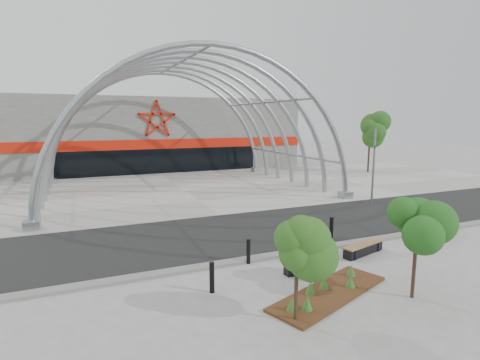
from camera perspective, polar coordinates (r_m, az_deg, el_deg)
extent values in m
plane|color=gray|center=(16.35, 5.61, -11.14)|extent=(140.00, 140.00, 0.00)
cube|color=black|center=(19.32, 0.59, -7.83)|extent=(140.00, 7.00, 0.02)
cube|color=#9B978D|center=(30.38, -8.53, -1.59)|extent=(60.00, 17.00, 0.04)
cube|color=slate|center=(16.12, 6.04, -11.22)|extent=(60.00, 0.50, 0.12)
cube|color=slate|center=(47.52, -14.18, 6.95)|extent=(34.00, 15.00, 8.00)
cube|color=black|center=(40.39, -12.37, 2.82)|extent=(22.00, 0.25, 2.60)
cube|color=red|center=(40.23, -12.45, 5.36)|extent=(34.00, 0.30, 1.00)
torus|color=#93999E|center=(23.36, -3.86, -4.85)|extent=(20.36, 0.36, 20.36)
torus|color=#93999E|center=(25.67, -5.70, -3.58)|extent=(20.36, 0.36, 20.36)
torus|color=#93999E|center=(28.02, -7.24, -2.52)|extent=(20.36, 0.36, 20.36)
torus|color=#93999E|center=(30.38, -8.53, -1.62)|extent=(20.36, 0.36, 20.36)
torus|color=#93999E|center=(32.77, -9.64, -0.86)|extent=(20.36, 0.36, 20.36)
torus|color=#93999E|center=(35.18, -10.59, -0.20)|extent=(20.36, 0.36, 20.36)
torus|color=#93999E|center=(37.59, -11.42, 0.38)|extent=(20.36, 0.36, 20.36)
cylinder|color=#93999E|center=(33.72, 7.48, 3.92)|extent=(0.20, 15.00, 0.20)
cylinder|color=#93999E|center=(32.37, 3.62, 11.70)|extent=(0.20, 15.00, 0.20)
cylinder|color=#93999E|center=(30.16, -9.01, 17.38)|extent=(0.20, 15.00, 0.20)
cylinder|color=#93999E|center=(28.95, -22.83, 11.30)|extent=(0.20, 15.00, 0.20)
cylinder|color=#93999E|center=(29.16, -27.36, 2.13)|extent=(0.20, 15.00, 0.20)
cube|color=#93999E|center=(22.24, -29.13, -6.08)|extent=(0.80, 0.80, 0.50)
cube|color=#93999E|center=(36.91, -26.81, -0.21)|extent=(0.80, 0.80, 0.50)
cube|color=#93999E|center=(28.13, 15.76, -2.23)|extent=(0.80, 0.80, 0.50)
cube|color=#93999E|center=(40.73, 2.47, 1.59)|extent=(0.80, 0.80, 0.50)
cube|color=#3D210F|center=(13.15, 13.48, -16.41)|extent=(5.02, 3.07, 0.09)
cone|color=#3C6F2A|center=(11.84, 10.21, -17.96)|extent=(0.33, 0.33, 0.42)
cone|color=#3C6F2A|center=(13.25, 12.71, -14.97)|extent=(0.33, 0.33, 0.42)
cone|color=#3C6F2A|center=(13.57, 16.51, -14.53)|extent=(0.33, 0.33, 0.42)
cone|color=#3C6F2A|center=(12.81, 10.68, -15.78)|extent=(0.33, 0.33, 0.42)
cone|color=#3C6F2A|center=(14.45, 16.58, -13.03)|extent=(0.33, 0.33, 0.42)
cone|color=#3C6F2A|center=(11.72, 7.94, -18.19)|extent=(0.33, 0.33, 0.42)
cylinder|color=slate|center=(26.35, 19.67, 1.85)|extent=(0.14, 0.14, 5.07)
imported|color=black|center=(26.24, 19.80, 4.27)|extent=(0.25, 0.72, 0.14)
cylinder|color=black|center=(11.06, 8.53, -16.65)|extent=(0.11, 0.11, 1.74)
ellipsoid|color=#264F15|center=(10.47, 8.74, -8.81)|extent=(1.50, 1.50, 1.90)
cylinder|color=black|center=(13.49, 24.97, -12.48)|extent=(0.12, 0.12, 1.78)
ellipsoid|color=#0B4211|center=(13.00, 25.46, -5.83)|extent=(1.47, 1.47, 1.94)
cube|color=black|center=(14.68, 9.95, -13.05)|extent=(1.77, 0.43, 0.30)
cube|color=black|center=(14.31, 7.76, -13.48)|extent=(0.13, 0.39, 0.35)
cube|color=black|center=(15.04, 12.02, -12.44)|extent=(0.13, 0.39, 0.35)
cube|color=olive|center=(14.60, 9.97, -12.31)|extent=(1.82, 0.50, 0.05)
cube|color=black|center=(17.03, 18.27, -10.06)|extent=(2.27, 0.98, 0.38)
cube|color=black|center=(16.36, 16.60, -10.65)|extent=(0.25, 0.51, 0.45)
cube|color=black|center=(17.69, 19.81, -9.30)|extent=(0.25, 0.51, 0.45)
cube|color=brown|center=(16.95, 18.31, -9.24)|extent=(2.34, 1.07, 0.07)
cylinder|color=black|center=(12.78, -4.30, -14.59)|extent=(0.17, 0.17, 1.05)
cylinder|color=black|center=(15.10, 1.29, -10.83)|extent=(0.16, 0.16, 1.00)
cylinder|color=black|center=(15.49, 13.15, -10.76)|extent=(0.14, 0.14, 0.89)
cylinder|color=black|center=(16.03, 10.60, -9.55)|extent=(0.18, 0.18, 1.12)
cylinder|color=black|center=(18.39, 13.75, -7.22)|extent=(0.18, 0.18, 1.11)
cylinder|color=black|center=(42.56, 19.00, 3.13)|extent=(0.20, 0.20, 3.03)
ellipsoid|color=#1B4316|center=(42.38, 19.20, 6.83)|extent=(2.70, 2.70, 3.30)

